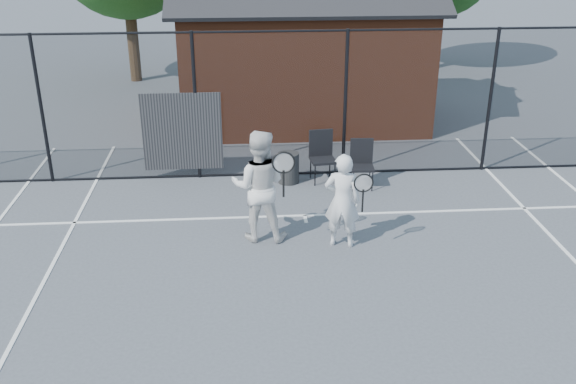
{
  "coord_description": "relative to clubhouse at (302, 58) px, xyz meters",
  "views": [
    {
      "loc": [
        -1.06,
        -7.44,
        5.08
      ],
      "look_at": [
        -0.41,
        1.59,
        1.1
      ],
      "focal_mm": 40.0,
      "sensor_mm": 36.0,
      "label": 1
    }
  ],
  "objects": [
    {
      "name": "ground",
      "position": [
        -0.5,
        -9.0,
        -1.61
      ],
      "size": [
        80.0,
        80.0,
        0.0
      ],
      "primitive_type": "plane",
      "color": "#494E54",
      "rests_on": "ground"
    },
    {
      "name": "court_lines",
      "position": [
        -0.5,
        -10.32,
        -1.6
      ],
      "size": [
        11.02,
        18.0,
        0.01
      ],
      "color": "white",
      "rests_on": "ground"
    },
    {
      "name": "fence",
      "position": [
        -0.8,
        -4.0,
        -0.16
      ],
      "size": [
        22.04,
        3.0,
        3.0
      ],
      "color": "black",
      "rests_on": "ground"
    },
    {
      "name": "clubhouse",
      "position": [
        0.0,
        0.0,
        0.0
      ],
      "size": [
        6.5,
        4.36,
        4.19
      ],
      "color": "brown",
      "rests_on": "ground"
    },
    {
      "name": "player_front",
      "position": [
        -0.01,
        -7.15,
        -0.8
      ],
      "size": [
        0.75,
        0.59,
        1.6
      ],
      "color": "silver",
      "rests_on": "ground"
    },
    {
      "name": "player_back",
      "position": [
        -1.34,
        -6.79,
        -0.65
      ],
      "size": [
        1.07,
        0.84,
        1.9
      ],
      "color": "silver",
      "rests_on": "ground"
    },
    {
      "name": "chair_left",
      "position": [
        0.02,
        -4.4,
        -1.1
      ],
      "size": [
        0.54,
        0.56,
        1.02
      ],
      "primitive_type": "cube",
      "rotation": [
        0.0,
        0.0,
        0.12
      ],
      "color": "black",
      "rests_on": "ground"
    },
    {
      "name": "chair_right",
      "position": [
        0.76,
        -4.78,
        -1.13
      ],
      "size": [
        0.48,
        0.5,
        0.95
      ],
      "primitive_type": "cube",
      "rotation": [
        0.0,
        0.0,
        -0.05
      ],
      "color": "black",
      "rests_on": "ground"
    },
    {
      "name": "waste_bin",
      "position": [
        -0.68,
        -4.4,
        -1.29
      ],
      "size": [
        0.46,
        0.46,
        0.62
      ],
      "primitive_type": "cylinder",
      "rotation": [
        0.0,
        0.0,
        -0.07
      ],
      "color": "black",
      "rests_on": "ground"
    }
  ]
}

